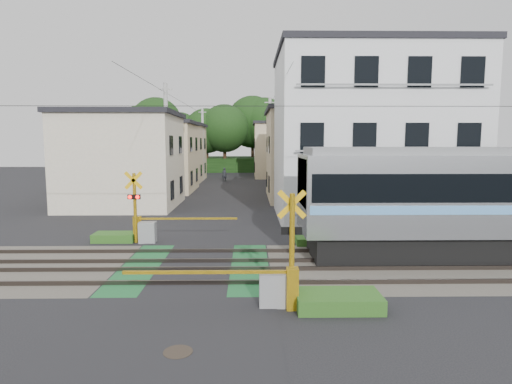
{
  "coord_description": "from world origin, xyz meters",
  "views": [
    {
      "loc": [
        1.91,
        -14.49,
        4.32
      ],
      "look_at": [
        2.19,
        5.0,
        2.02
      ],
      "focal_mm": 30.0,
      "sensor_mm": 36.0,
      "label": 1
    }
  ],
  "objects_px": {
    "apartment_block": "(368,136)",
    "manhole_cover": "(178,352)",
    "crossing_signal_near": "(276,280)",
    "pedestrian": "(224,175)",
    "crossing_signal_far": "(146,226)"
  },
  "relations": [
    {
      "from": "crossing_signal_far",
      "to": "manhole_cover",
      "type": "relative_size",
      "value": 7.76
    },
    {
      "from": "crossing_signal_near",
      "to": "crossing_signal_far",
      "type": "relative_size",
      "value": 1.0
    },
    {
      "from": "apartment_block",
      "to": "manhole_cover",
      "type": "relative_size",
      "value": 16.72
    },
    {
      "from": "crossing_signal_near",
      "to": "crossing_signal_far",
      "type": "distance_m",
      "value": 8.95
    },
    {
      "from": "crossing_signal_near",
      "to": "manhole_cover",
      "type": "height_order",
      "value": "crossing_signal_near"
    },
    {
      "from": "crossing_signal_near",
      "to": "manhole_cover",
      "type": "bearing_deg",
      "value": -131.48
    },
    {
      "from": "crossing_signal_near",
      "to": "pedestrian",
      "type": "relative_size",
      "value": 3.13
    },
    {
      "from": "crossing_signal_near",
      "to": "pedestrian",
      "type": "bearing_deg",
      "value": 95.57
    },
    {
      "from": "crossing_signal_far",
      "to": "pedestrian",
      "type": "xyz_separation_m",
      "value": [
        1.69,
        28.36,
        0.05
      ]
    },
    {
      "from": "crossing_signal_far",
      "to": "pedestrian",
      "type": "relative_size",
      "value": 3.13
    },
    {
      "from": "crossing_signal_far",
      "to": "manhole_cover",
      "type": "height_order",
      "value": "crossing_signal_far"
    },
    {
      "from": "crossing_signal_near",
      "to": "apartment_block",
      "type": "height_order",
      "value": "apartment_block"
    },
    {
      "from": "pedestrian",
      "to": "manhole_cover",
      "type": "relative_size",
      "value": 2.48
    },
    {
      "from": "crossing_signal_near",
      "to": "crossing_signal_far",
      "type": "height_order",
      "value": "same"
    },
    {
      "from": "apartment_block",
      "to": "pedestrian",
      "type": "height_order",
      "value": "apartment_block"
    }
  ]
}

